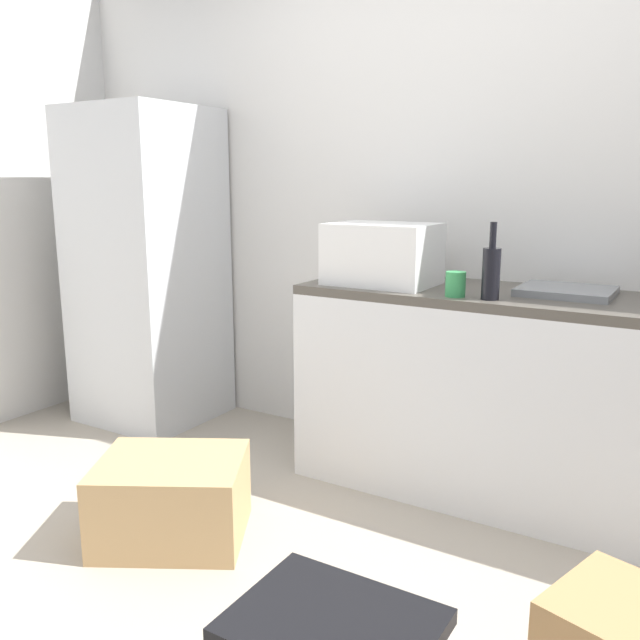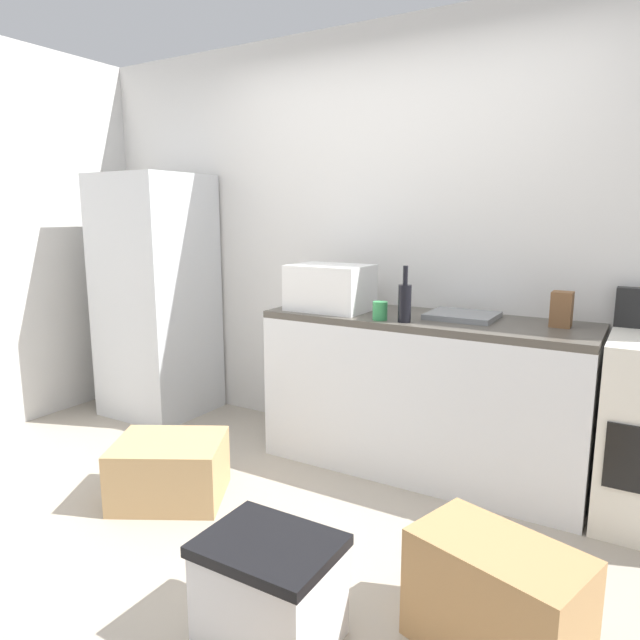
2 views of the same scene
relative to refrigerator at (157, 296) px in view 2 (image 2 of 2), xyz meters
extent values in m
plane|color=#9E9384|center=(1.75, -1.15, -0.87)|extent=(6.00, 6.00, 0.00)
cube|color=silver|center=(1.75, 0.40, 0.43)|extent=(5.00, 0.10, 2.60)
cube|color=silver|center=(2.05, 0.05, -0.44)|extent=(1.80, 0.60, 0.86)
cube|color=#4C473F|center=(2.05, 0.05, 0.01)|extent=(1.80, 0.60, 0.04)
cube|color=silver|center=(0.00, 0.00, 0.00)|extent=(0.68, 0.66, 1.74)
cube|color=white|center=(1.48, -0.02, 0.16)|extent=(0.46, 0.34, 0.27)
cube|color=slate|center=(2.24, 0.11, 0.04)|extent=(0.36, 0.32, 0.03)
cylinder|color=black|center=(2.01, -0.16, 0.13)|extent=(0.07, 0.07, 0.20)
cylinder|color=black|center=(2.01, -0.16, 0.28)|extent=(0.03, 0.03, 0.10)
cylinder|color=#338C4C|center=(1.87, -0.16, 0.08)|extent=(0.08, 0.08, 0.10)
cube|color=brown|center=(2.74, 0.13, 0.12)|extent=(0.10, 0.10, 0.18)
cube|color=#A37A4C|center=(2.78, -1.18, -0.67)|extent=(0.62, 0.47, 0.40)
cube|color=tan|center=(1.06, -0.96, -0.71)|extent=(0.69, 0.65, 0.32)
cube|color=silver|center=(2.09, -1.51, -0.70)|extent=(0.44, 0.34, 0.34)
cube|color=black|center=(2.09, -1.51, -0.51)|extent=(0.46, 0.36, 0.04)
camera|label=1|loc=(2.75, -2.66, 0.48)|focal=37.04mm
camera|label=2|loc=(3.13, -2.92, 0.59)|focal=31.78mm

